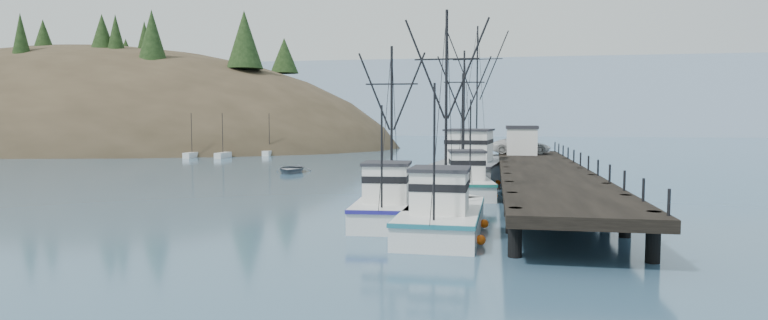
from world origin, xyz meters
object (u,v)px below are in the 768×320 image
at_px(trawler_far, 464,183).
at_px(trawler_near, 443,216).
at_px(pier, 543,172).
at_px(work_vessel, 473,166).
at_px(pickup_truck, 521,146).
at_px(pier_shed, 522,140).
at_px(trawler_mid, 390,206).
at_px(motorboat, 291,173).

bearing_deg(trawler_far, trawler_near, -91.20).
relative_size(pier, work_vessel, 2.52).
relative_size(work_vessel, pickup_truck, 3.03).
relative_size(trawler_far, pier_shed, 3.39).
bearing_deg(pier_shed, trawler_mid, -106.39).
distance_m(trawler_near, trawler_mid, 4.08).
xyz_separation_m(trawler_mid, pickup_truck, (8.13, 29.12, 1.98)).
distance_m(work_vessel, motorboat, 18.82).
height_order(trawler_near, pier_shed, trawler_near).
bearing_deg(work_vessel, motorboat, 168.98).
xyz_separation_m(trawler_near, pier_shed, (5.00, 30.23, 2.60)).
bearing_deg(pier_shed, trawler_near, -99.40).
bearing_deg(pier_shed, work_vessel, -131.52).
bearing_deg(motorboat, work_vessel, -21.19).
bearing_deg(trawler_far, trawler_mid, -105.82).
height_order(pier, work_vessel, work_vessel).
relative_size(pier, trawler_mid, 4.48).
bearing_deg(trawler_far, work_vessel, 88.50).
xyz_separation_m(trawler_far, work_vessel, (0.28, 10.54, 0.41)).
relative_size(trawler_mid, pickup_truck, 1.71).
bearing_deg(trawler_mid, trawler_near, -40.26).
distance_m(trawler_near, pier_shed, 30.76).
distance_m(pier_shed, motorboat, 23.15).
relative_size(pickup_truck, motorboat, 1.10).
relative_size(pier_shed, pickup_truck, 0.56).
height_order(pier_shed, motorboat, pier_shed).
xyz_separation_m(pier_shed, motorboat, (-22.85, -1.40, -3.42)).
relative_size(trawler_near, pickup_truck, 1.96).
distance_m(trawler_near, motorboat, 33.92).
bearing_deg(trawler_far, motorboat, 142.11).
height_order(work_vessel, pier_shed, work_vessel).
relative_size(trawler_mid, trawler_far, 0.91).
height_order(trawler_far, motorboat, trawler_far).
relative_size(work_vessel, motorboat, 3.34).
bearing_deg(trawler_near, trawler_mid, 139.74).
distance_m(trawler_near, trawler_far, 14.71).
height_order(trawler_near, pickup_truck, trawler_near).
bearing_deg(pickup_truck, trawler_near, 164.67).
relative_size(trawler_mid, motorboat, 1.88).
bearing_deg(trawler_mid, motorboat, 119.36).
relative_size(trawler_near, pier_shed, 3.51).
bearing_deg(trawler_mid, work_vessel, 80.71).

